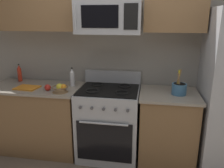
% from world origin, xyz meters
% --- Properties ---
extents(wall_back, '(8.00, 0.10, 2.60)m').
position_xyz_m(wall_back, '(0.00, 1.04, 1.30)').
color(wall_back, '#9E998E').
rests_on(wall_back, ground).
extents(counter_left, '(1.22, 0.65, 0.91)m').
position_xyz_m(counter_left, '(-1.00, 0.65, 0.46)').
color(counter_left, olive).
rests_on(counter_left, ground).
extents(range_oven, '(0.76, 0.70, 1.09)m').
position_xyz_m(range_oven, '(-0.00, 0.65, 0.47)').
color(range_oven, '#B2B5BA').
rests_on(range_oven, ground).
extents(counter_right, '(0.71, 0.65, 0.91)m').
position_xyz_m(counter_right, '(0.74, 0.65, 0.46)').
color(counter_right, olive).
rests_on(counter_right, ground).
extents(microwave, '(0.75, 0.44, 0.39)m').
position_xyz_m(microwave, '(-0.00, 0.68, 1.79)').
color(microwave, '#B2B5BA').
extents(utensil_crock, '(0.17, 0.17, 0.30)m').
position_xyz_m(utensil_crock, '(0.85, 0.62, 0.98)').
color(utensil_crock, teal).
rests_on(utensil_crock, counter_right).
extents(fruit_basket, '(0.20, 0.20, 0.10)m').
position_xyz_m(fruit_basket, '(-0.57, 0.48, 0.96)').
color(fruit_basket, brown).
rests_on(fruit_basket, counter_left).
extents(apple_loose, '(0.08, 0.08, 0.08)m').
position_xyz_m(apple_loose, '(-0.75, 0.50, 0.95)').
color(apple_loose, red).
rests_on(apple_loose, counter_left).
extents(cutting_board, '(0.30, 0.24, 0.02)m').
position_xyz_m(cutting_board, '(-1.05, 0.54, 0.92)').
color(cutting_board, orange).
rests_on(cutting_board, counter_left).
extents(bottle_vinegar, '(0.06, 0.06, 0.25)m').
position_xyz_m(bottle_vinegar, '(-0.51, 0.74, 1.02)').
color(bottle_vinegar, silver).
rests_on(bottle_vinegar, counter_left).
extents(bottle_hot_sauce, '(0.06, 0.06, 0.25)m').
position_xyz_m(bottle_hot_sauce, '(-1.33, 0.85, 1.02)').
color(bottle_hot_sauce, red).
rests_on(bottle_hot_sauce, counter_left).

